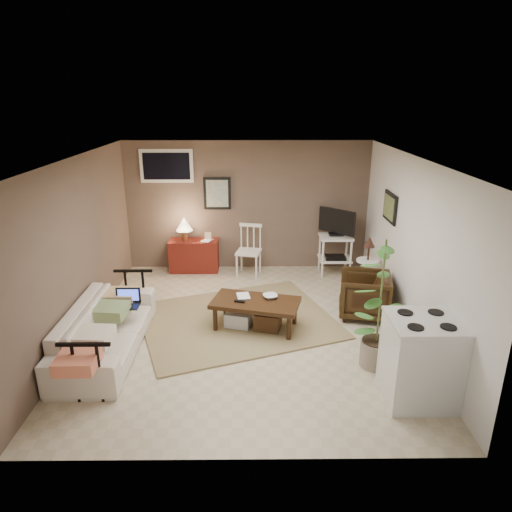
{
  "coord_description": "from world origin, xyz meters",
  "views": [
    {
      "loc": [
        0.09,
        -5.82,
        3.15
      ],
      "look_at": [
        0.14,
        0.35,
        0.97
      ],
      "focal_mm": 32.0,
      "sensor_mm": 36.0,
      "label": 1
    }
  ],
  "objects_px": {
    "sofa": "(105,321)",
    "red_console": "(193,252)",
    "spindle_chair": "(249,252)",
    "potted_plant": "(380,300)",
    "armchair": "(364,293)",
    "tv_stand": "(336,240)",
    "side_table": "(368,259)",
    "stove": "(421,360)",
    "coffee_table": "(255,312)"
  },
  "relations": [
    {
      "from": "red_console",
      "to": "armchair",
      "type": "distance_m",
      "value": 3.37
    },
    {
      "from": "red_console",
      "to": "spindle_chair",
      "type": "distance_m",
      "value": 1.07
    },
    {
      "from": "coffee_table",
      "to": "spindle_chair",
      "type": "bearing_deg",
      "value": 92.69
    },
    {
      "from": "armchair",
      "to": "stove",
      "type": "height_order",
      "value": "stove"
    },
    {
      "from": "coffee_table",
      "to": "stove",
      "type": "height_order",
      "value": "stove"
    },
    {
      "from": "sofa",
      "to": "spindle_chair",
      "type": "xyz_separation_m",
      "value": [
        1.83,
        2.69,
        0.02
      ]
    },
    {
      "from": "spindle_chair",
      "to": "potted_plant",
      "type": "height_order",
      "value": "potted_plant"
    },
    {
      "from": "tv_stand",
      "to": "stove",
      "type": "xyz_separation_m",
      "value": [
        0.27,
        -3.72,
        -0.17
      ]
    },
    {
      "from": "tv_stand",
      "to": "potted_plant",
      "type": "relative_size",
      "value": 0.74
    },
    {
      "from": "red_console",
      "to": "potted_plant",
      "type": "distance_m",
      "value": 4.21
    },
    {
      "from": "coffee_table",
      "to": "stove",
      "type": "xyz_separation_m",
      "value": [
        1.76,
        -1.61,
        0.23
      ]
    },
    {
      "from": "spindle_chair",
      "to": "side_table",
      "type": "bearing_deg",
      "value": -24.54
    },
    {
      "from": "tv_stand",
      "to": "potted_plant",
      "type": "distance_m",
      "value": 3.07
    },
    {
      "from": "sofa",
      "to": "coffee_table",
      "type": "bearing_deg",
      "value": -73.16
    },
    {
      "from": "red_console",
      "to": "side_table",
      "type": "xyz_separation_m",
      "value": [
        3.01,
        -1.09,
        0.25
      ]
    },
    {
      "from": "spindle_chair",
      "to": "tv_stand",
      "type": "distance_m",
      "value": 1.6
    },
    {
      "from": "spindle_chair",
      "to": "armchair",
      "type": "distance_m",
      "value": 2.44
    },
    {
      "from": "red_console",
      "to": "armchair",
      "type": "height_order",
      "value": "red_console"
    },
    {
      "from": "spindle_chair",
      "to": "side_table",
      "type": "distance_m",
      "value": 2.17
    },
    {
      "from": "coffee_table",
      "to": "armchair",
      "type": "xyz_separation_m",
      "value": [
        1.64,
        0.4,
        0.11
      ]
    },
    {
      "from": "tv_stand",
      "to": "side_table",
      "type": "relative_size",
      "value": 1.24
    },
    {
      "from": "sofa",
      "to": "tv_stand",
      "type": "distance_m",
      "value": 4.36
    },
    {
      "from": "spindle_chair",
      "to": "side_table",
      "type": "height_order",
      "value": "side_table"
    },
    {
      "from": "sofa",
      "to": "tv_stand",
      "type": "height_order",
      "value": "tv_stand"
    },
    {
      "from": "sofa",
      "to": "red_console",
      "type": "height_order",
      "value": "red_console"
    },
    {
      "from": "tv_stand",
      "to": "potted_plant",
      "type": "bearing_deg",
      "value": -90.39
    },
    {
      "from": "potted_plant",
      "to": "armchair",
      "type": "bearing_deg",
      "value": 82.93
    },
    {
      "from": "tv_stand",
      "to": "stove",
      "type": "height_order",
      "value": "tv_stand"
    },
    {
      "from": "red_console",
      "to": "side_table",
      "type": "distance_m",
      "value": 3.21
    },
    {
      "from": "sofa",
      "to": "spindle_chair",
      "type": "bearing_deg",
      "value": -34.19
    },
    {
      "from": "sofa",
      "to": "red_console",
      "type": "relative_size",
      "value": 2.06
    },
    {
      "from": "stove",
      "to": "red_console",
      "type": "bearing_deg",
      "value": 126.67
    },
    {
      "from": "sofa",
      "to": "armchair",
      "type": "relative_size",
      "value": 2.93
    },
    {
      "from": "side_table",
      "to": "stove",
      "type": "xyz_separation_m",
      "value": [
        -0.1,
        -2.82,
        -0.13
      ]
    },
    {
      "from": "red_console",
      "to": "potted_plant",
      "type": "xyz_separation_m",
      "value": [
        2.62,
        -3.25,
        0.52
      ]
    },
    {
      "from": "coffee_table",
      "to": "tv_stand",
      "type": "distance_m",
      "value": 2.61
    },
    {
      "from": "armchair",
      "to": "stove",
      "type": "bearing_deg",
      "value": 15.18
    },
    {
      "from": "spindle_chair",
      "to": "tv_stand",
      "type": "height_order",
      "value": "tv_stand"
    },
    {
      "from": "armchair",
      "to": "tv_stand",
      "type": "bearing_deg",
      "value": -163.45
    },
    {
      "from": "potted_plant",
      "to": "tv_stand",
      "type": "bearing_deg",
      "value": 89.61
    },
    {
      "from": "sofa",
      "to": "stove",
      "type": "xyz_separation_m",
      "value": [
        3.69,
        -1.03,
        0.06
      ]
    },
    {
      "from": "spindle_chair",
      "to": "tv_stand",
      "type": "bearing_deg",
      "value": 0.06
    },
    {
      "from": "coffee_table",
      "to": "potted_plant",
      "type": "xyz_separation_m",
      "value": [
        1.47,
        -0.96,
        0.62
      ]
    },
    {
      "from": "potted_plant",
      "to": "sofa",
      "type": "bearing_deg",
      "value": 173.73
    },
    {
      "from": "coffee_table",
      "to": "stove",
      "type": "distance_m",
      "value": 2.4
    },
    {
      "from": "red_console",
      "to": "tv_stand",
      "type": "xyz_separation_m",
      "value": [
        2.64,
        -0.19,
        0.29
      ]
    },
    {
      "from": "stove",
      "to": "armchair",
      "type": "bearing_deg",
      "value": 93.54
    },
    {
      "from": "side_table",
      "to": "sofa",
      "type": "bearing_deg",
      "value": -154.72
    },
    {
      "from": "coffee_table",
      "to": "side_table",
      "type": "bearing_deg",
      "value": 32.91
    },
    {
      "from": "coffee_table",
      "to": "sofa",
      "type": "distance_m",
      "value": 2.02
    }
  ]
}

